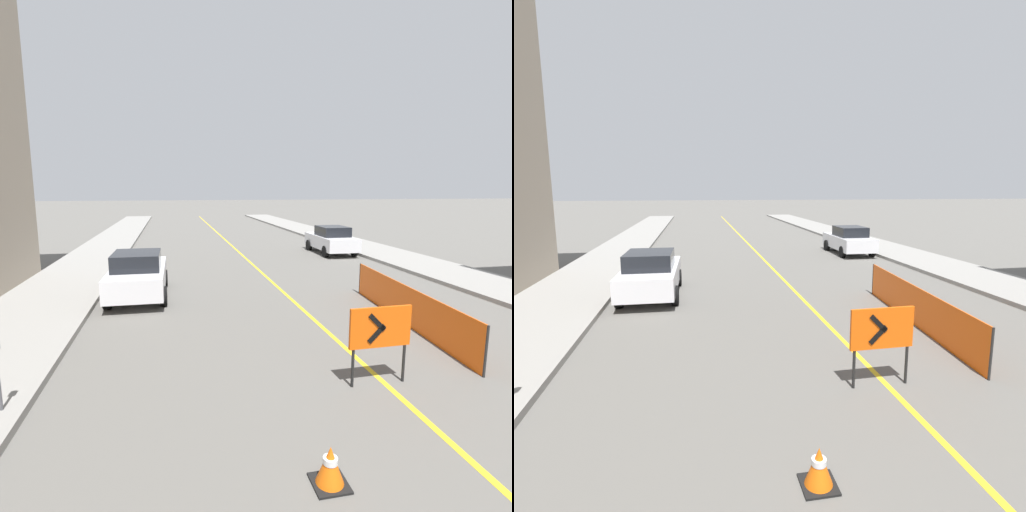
{
  "view_description": "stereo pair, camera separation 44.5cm",
  "coord_description": "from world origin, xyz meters",
  "views": [
    {
      "loc": [
        -3.93,
        9.53,
        3.68
      ],
      "look_at": [
        -0.55,
        25.22,
        1.0
      ],
      "focal_mm": 28.0,
      "sensor_mm": 36.0,
      "label": 1
    },
    {
      "loc": [
        -3.49,
        9.44,
        3.68
      ],
      "look_at": [
        -0.55,
        25.22,
        1.0
      ],
      "focal_mm": 28.0,
      "sensor_mm": 36.0,
      "label": 2
    }
  ],
  "objects": [
    {
      "name": "traffic_cone_farthest",
      "position": [
        -2.07,
        13.73,
        0.26
      ],
      "size": [
        0.45,
        0.45,
        0.52
      ],
      "color": "black",
      "rests_on": "ground_plane"
    },
    {
      "name": "sidewalk_left",
      "position": [
        -7.96,
        32.47,
        0.08
      ],
      "size": [
        3.2,
        64.93,
        0.16
      ],
      "color": "gray",
      "rests_on": "ground_plane"
    },
    {
      "name": "parked_car_curb_mid",
      "position": [
        5.18,
        31.11,
        0.8
      ],
      "size": [
        1.94,
        4.34,
        1.59
      ],
      "rotation": [
        0.0,
        0.0,
        -0.02
      ],
      "color": "silver",
      "rests_on": "ground_plane"
    },
    {
      "name": "safety_mesh_fence",
      "position": [
        2.36,
        19.12,
        0.54
      ],
      "size": [
        0.66,
        6.63,
        1.08
      ],
      "rotation": [
        0.0,
        0.0,
        1.48
      ],
      "color": "#EF560C",
      "rests_on": "ground_plane"
    },
    {
      "name": "parked_car_curb_near",
      "position": [
        -5.08,
        23.5,
        0.8
      ],
      "size": [
        1.94,
        4.32,
        1.59
      ],
      "rotation": [
        0.0,
        0.0,
        -0.01
      ],
      "color": "silver",
      "rests_on": "ground_plane"
    },
    {
      "name": "arrow_barricade_primary",
      "position": [
        -0.15,
        16.02,
        1.08
      ],
      "size": [
        1.25,
        0.1,
        1.53
      ],
      "rotation": [
        0.0,
        0.0,
        0.02
      ],
      "color": "#EF560C",
      "rests_on": "ground_plane"
    },
    {
      "name": "sidewalk_right",
      "position": [
        7.96,
        32.47,
        0.08
      ],
      "size": [
        3.2,
        64.93,
        0.16
      ],
      "color": "gray",
      "rests_on": "ground_plane"
    },
    {
      "name": "lane_stripe",
      "position": [
        0.0,
        32.47,
        0.0
      ],
      "size": [
        0.12,
        64.93,
        0.01
      ],
      "color": "gold",
      "rests_on": "ground_plane"
    }
  ]
}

